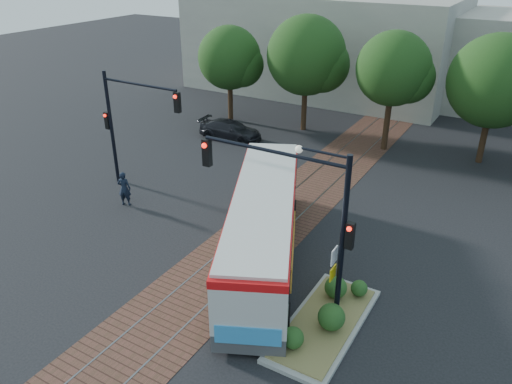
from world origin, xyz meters
TOP-DOWN VIEW (x-y plane):
  - ground at (0.00, 0.00)m, footprint 120.00×120.00m
  - trackbed at (0.00, 4.00)m, footprint 3.60×40.00m
  - tree_row at (1.21, 16.42)m, footprint 26.40×5.60m
  - warehouses at (-0.53, 28.75)m, footprint 40.00×13.00m
  - city_bus at (1.02, 1.49)m, footprint 6.84×11.11m
  - traffic_island at (4.82, -0.90)m, footprint 2.20×5.20m
  - signal_pole_main at (3.86, -0.81)m, footprint 5.49×0.46m
  - signal_pole_left at (-8.37, 4.00)m, footprint 4.99×0.34m
  - officer at (-7.18, 2.16)m, footprint 0.76×0.64m
  - parked_car at (-7.84, 12.65)m, footprint 4.36×2.01m

SIDE VIEW (x-z plane):
  - ground at x=0.00m, z-range 0.00..0.00m
  - trackbed at x=0.00m, z-range 0.00..0.02m
  - traffic_island at x=4.82m, z-range -0.24..0.89m
  - parked_car at x=-7.84m, z-range 0.00..1.24m
  - officer at x=-7.18m, z-range 0.00..1.76m
  - city_bus at x=1.02m, z-range 0.17..3.16m
  - warehouses at x=-0.53m, z-range -0.19..7.81m
  - signal_pole_left at x=-8.37m, z-range 0.86..6.86m
  - signal_pole_main at x=3.86m, z-range 1.16..7.16m
  - tree_row at x=1.21m, z-range 1.01..8.69m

